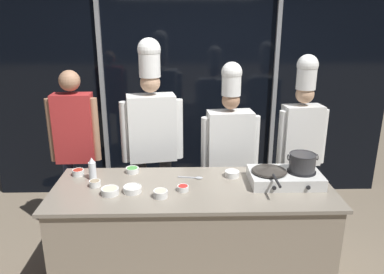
# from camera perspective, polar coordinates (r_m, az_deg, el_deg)

# --- Properties ---
(window_wall_back) EXTENTS (4.93, 0.09, 2.70)m
(window_wall_back) POSITION_cam_1_polar(r_m,az_deg,el_deg) (4.63, -0.46, 7.08)
(window_wall_back) COLOR black
(window_wall_back) RESTS_ON ground_plane
(demo_counter) EXTENTS (2.29, 0.84, 0.89)m
(demo_counter) POSITION_cam_1_polar(r_m,az_deg,el_deg) (3.30, 0.11, -14.61)
(demo_counter) COLOR gray
(demo_counter) RESTS_ON ground_plane
(portable_stove) EXTENTS (0.59, 0.39, 0.11)m
(portable_stove) POSITION_cam_1_polar(r_m,az_deg,el_deg) (3.23, 13.97, -5.95)
(portable_stove) COLOR silver
(portable_stove) RESTS_ON demo_counter
(frying_pan) EXTENTS (0.29, 0.51, 0.04)m
(frying_pan) POSITION_cam_1_polar(r_m,az_deg,el_deg) (3.17, 11.73, -4.85)
(frying_pan) COLOR #38332D
(frying_pan) RESTS_ON portable_stove
(stock_pot) EXTENTS (0.25, 0.22, 0.15)m
(stock_pot) POSITION_cam_1_polar(r_m,az_deg,el_deg) (3.22, 16.46, -3.67)
(stock_pot) COLOR #333335
(stock_pot) RESTS_ON portable_stove
(squeeze_bottle_clear) EXTENTS (0.06, 0.06, 0.20)m
(squeeze_bottle_clear) POSITION_cam_1_polar(r_m,az_deg,el_deg) (3.30, -14.95, -4.73)
(squeeze_bottle_clear) COLOR white
(squeeze_bottle_clear) RESTS_ON demo_counter
(prep_bowl_rice) EXTENTS (0.13, 0.13, 0.05)m
(prep_bowl_rice) POSITION_cam_1_polar(r_m,az_deg,el_deg) (3.28, 6.13, -5.53)
(prep_bowl_rice) COLOR white
(prep_bowl_rice) RESTS_ON demo_counter
(prep_bowl_onion) EXTENTS (0.15, 0.15, 0.05)m
(prep_bowl_onion) POSITION_cam_1_polar(r_m,az_deg,el_deg) (3.03, -9.07, -7.79)
(prep_bowl_onion) COLOR white
(prep_bowl_onion) RESTS_ON demo_counter
(prep_bowl_chicken) EXTENTS (0.11, 0.11, 0.06)m
(prep_bowl_chicken) POSITION_cam_1_polar(r_m,az_deg,el_deg) (2.92, -4.82, -8.54)
(prep_bowl_chicken) COLOR white
(prep_bowl_chicken) RESTS_ON demo_counter
(prep_bowl_noodles) EXTENTS (0.14, 0.14, 0.05)m
(prep_bowl_noodles) POSITION_cam_1_polar(r_m,az_deg,el_deg) (3.03, -12.39, -8.00)
(prep_bowl_noodles) COLOR white
(prep_bowl_noodles) RESTS_ON demo_counter
(prep_bowl_chili_flakes) EXTENTS (0.10, 0.10, 0.05)m
(prep_bowl_chili_flakes) POSITION_cam_1_polar(r_m,az_deg,el_deg) (3.44, -16.95, -5.13)
(prep_bowl_chili_flakes) COLOR white
(prep_bowl_chili_flakes) RESTS_ON demo_counter
(prep_bowl_bell_pepper) EXTENTS (0.09, 0.09, 0.04)m
(prep_bowl_bell_pepper) POSITION_cam_1_polar(r_m,az_deg,el_deg) (3.02, -1.39, -7.75)
(prep_bowl_bell_pepper) COLOR white
(prep_bowl_bell_pepper) RESTS_ON demo_counter
(prep_bowl_mushrooms) EXTENTS (0.09, 0.09, 0.05)m
(prep_bowl_mushrooms) POSITION_cam_1_polar(r_m,az_deg,el_deg) (3.19, -14.58, -6.81)
(prep_bowl_mushrooms) COLOR white
(prep_bowl_mushrooms) RESTS_ON demo_counter
(prep_bowl_scallions) EXTENTS (0.12, 0.12, 0.05)m
(prep_bowl_scallions) POSITION_cam_1_polar(r_m,az_deg,el_deg) (3.39, -9.09, -4.94)
(prep_bowl_scallions) COLOR white
(prep_bowl_scallions) RESTS_ON demo_counter
(serving_spoon_slotted) EXTENTS (0.22, 0.06, 0.02)m
(serving_spoon_slotted) POSITION_cam_1_polar(r_m,az_deg,el_deg) (3.24, 0.45, -6.21)
(serving_spoon_slotted) COLOR #B2B5BA
(serving_spoon_slotted) RESTS_ON demo_counter
(person_guest) EXTENTS (0.49, 0.21, 1.75)m
(person_guest) POSITION_cam_1_polar(r_m,az_deg,el_deg) (3.86, -17.37, -0.19)
(person_guest) COLOR #2D3856
(person_guest) RESTS_ON ground_plane
(chef_head) EXTENTS (0.61, 0.32, 2.03)m
(chef_head) POSITION_cam_1_polar(r_m,az_deg,el_deg) (3.78, -6.15, 1.45)
(chef_head) COLOR #4C4C51
(chef_head) RESTS_ON ground_plane
(chef_sous) EXTENTS (0.58, 0.27, 1.82)m
(chef_sous) POSITION_cam_1_polar(r_m,az_deg,el_deg) (3.77, 5.74, -0.70)
(chef_sous) COLOR #232326
(chef_sous) RESTS_ON ground_plane
(chef_line) EXTENTS (0.51, 0.24, 1.88)m
(chef_line) POSITION_cam_1_polar(r_m,az_deg,el_deg) (3.96, 16.33, 0.72)
(chef_line) COLOR #4C4C51
(chef_line) RESTS_ON ground_plane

